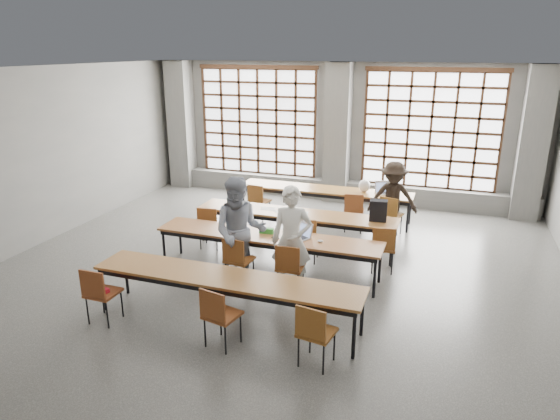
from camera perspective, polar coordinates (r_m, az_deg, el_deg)
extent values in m
plane|color=#4A4B48|center=(8.60, -1.69, -8.37)|extent=(11.00, 11.00, 0.00)
plane|color=silver|center=(7.71, -1.93, 15.61)|extent=(11.00, 11.00, 0.00)
plane|color=#5F5F5C|center=(13.15, 6.88, 8.85)|extent=(10.00, 0.00, 10.00)
plane|color=#5F5F5C|center=(10.78, -27.57, 4.90)|extent=(0.00, 11.00, 11.00)
cube|color=#5A5A57|center=(14.53, -11.21, 9.51)|extent=(0.60, 0.55, 3.50)
cube|color=#5A5A57|center=(12.88, 6.60, 8.67)|extent=(0.60, 0.55, 3.50)
cube|color=#5A5A57|center=(12.70, 26.94, 6.71)|extent=(0.60, 0.55, 3.50)
cube|color=white|center=(13.76, -2.43, 10.01)|extent=(3.20, 0.02, 2.80)
cube|color=black|center=(13.69, -2.56, 9.96)|extent=(3.20, 0.05, 2.80)
cube|color=black|center=(13.97, -2.47, 4.06)|extent=(3.32, 0.07, 0.10)
cube|color=black|center=(13.56, -2.65, 16.04)|extent=(3.32, 0.07, 0.10)
cube|color=white|center=(12.82, 16.85, 8.66)|extent=(3.20, 0.02, 2.80)
cube|color=black|center=(12.74, 16.83, 8.61)|extent=(3.20, 0.05, 2.80)
cube|color=black|center=(13.04, 16.26, 2.33)|extent=(3.32, 0.07, 0.10)
cube|color=black|center=(12.61, 17.45, 15.11)|extent=(3.32, 0.07, 0.10)
cube|color=#5A5A57|center=(13.28, 6.45, 2.33)|extent=(9.80, 0.35, 0.50)
cube|color=brown|center=(11.55, 5.14, 2.33)|extent=(4.00, 0.70, 0.04)
cube|color=black|center=(11.56, 5.13, 2.04)|extent=(3.90, 0.64, 0.08)
cylinder|color=black|center=(11.98, -4.19, 1.12)|extent=(0.05, 0.05, 0.69)
cylinder|color=black|center=(12.49, -3.14, 1.85)|extent=(0.05, 0.05, 0.69)
cylinder|color=black|center=(11.09, 14.37, -0.82)|extent=(0.05, 0.05, 0.69)
cylinder|color=black|center=(11.64, 14.64, 0.06)|extent=(0.05, 0.05, 0.69)
cube|color=brown|center=(9.84, 1.82, -0.41)|extent=(4.00, 0.70, 0.04)
cube|color=black|center=(9.86, 1.82, -0.74)|extent=(3.90, 0.64, 0.08)
cylinder|color=black|center=(10.42, -8.82, -1.68)|extent=(0.05, 0.05, 0.69)
cylinder|color=black|center=(10.90, -7.41, -0.71)|extent=(0.05, 0.05, 0.69)
cylinder|color=black|center=(9.34, 12.59, -4.28)|extent=(0.05, 0.05, 0.69)
cylinder|color=black|center=(9.88, 13.01, -3.06)|extent=(0.05, 0.05, 0.69)
cube|color=brown|center=(8.68, -1.42, -3.00)|extent=(4.00, 0.70, 0.04)
cube|color=black|center=(8.70, -1.42, -3.36)|extent=(3.90, 0.64, 0.08)
cylinder|color=black|center=(9.39, -13.12, -4.21)|extent=(0.05, 0.05, 0.69)
cylinder|color=black|center=(9.84, -11.34, -3.03)|extent=(0.05, 0.05, 0.69)
cylinder|color=black|center=(8.13, 10.75, -7.64)|extent=(0.05, 0.05, 0.69)
cylinder|color=black|center=(8.65, 11.35, -6.05)|extent=(0.05, 0.05, 0.69)
cube|color=brown|center=(7.20, -6.23, -7.71)|extent=(4.00, 0.70, 0.04)
cube|color=black|center=(7.23, -6.22, -8.14)|extent=(3.90, 0.64, 0.08)
cylinder|color=black|center=(8.10, -19.57, -8.53)|extent=(0.05, 0.05, 0.69)
cylinder|color=black|center=(8.51, -17.17, -6.97)|extent=(0.05, 0.05, 0.69)
cylinder|color=black|center=(6.61, 8.45, -13.94)|extent=(0.05, 0.05, 0.69)
cylinder|color=black|center=(7.11, 9.37, -11.56)|extent=(0.05, 0.05, 0.69)
cube|color=brown|center=(11.52, -2.33, 1.01)|extent=(0.48, 0.48, 0.04)
cube|color=brown|center=(11.29, -2.85, 1.86)|extent=(0.40, 0.09, 0.40)
cylinder|color=black|center=(11.59, -2.32, -0.05)|extent=(0.02, 0.02, 0.45)
cube|color=brown|center=(10.95, 8.45, -0.11)|extent=(0.47, 0.47, 0.04)
cube|color=brown|center=(10.69, 8.43, 0.73)|extent=(0.40, 0.08, 0.40)
cylinder|color=black|center=(11.02, 8.40, -1.22)|extent=(0.02, 0.02, 0.45)
cube|color=brown|center=(10.84, 12.60, -0.54)|extent=(0.51, 0.51, 0.04)
cube|color=brown|center=(10.59, 12.29, 0.35)|extent=(0.39, 0.13, 0.40)
cylinder|color=black|center=(10.91, 12.52, -1.66)|extent=(0.02, 0.02, 0.45)
cube|color=brown|center=(10.03, -7.91, -1.80)|extent=(0.48, 0.48, 0.04)
cube|color=brown|center=(9.77, -8.34, -0.92)|extent=(0.40, 0.09, 0.40)
cylinder|color=black|center=(10.10, -7.86, -3.00)|extent=(0.02, 0.02, 0.45)
cube|color=brown|center=(9.33, 3.14, -3.19)|extent=(0.46, 0.46, 0.04)
cube|color=brown|center=(9.06, 2.93, -2.28)|extent=(0.40, 0.07, 0.40)
cylinder|color=black|center=(9.41, 3.11, -4.47)|extent=(0.02, 0.02, 0.45)
cube|color=brown|center=(9.08, 11.68, -4.18)|extent=(0.48, 0.48, 0.04)
cube|color=brown|center=(8.81, 11.79, -3.28)|extent=(0.40, 0.09, 0.40)
cylinder|color=black|center=(9.16, 11.59, -5.49)|extent=(0.02, 0.02, 0.45)
cube|color=brown|center=(8.41, -4.65, -5.67)|extent=(0.46, 0.46, 0.04)
cube|color=brown|center=(8.16, -5.38, -4.70)|extent=(0.40, 0.07, 0.40)
cylinder|color=black|center=(8.51, -4.62, -7.06)|extent=(0.02, 0.02, 0.45)
cube|color=brown|center=(8.12, 1.21, -6.53)|extent=(0.44, 0.44, 0.04)
cube|color=brown|center=(7.85, 0.83, -5.59)|extent=(0.40, 0.05, 0.40)
cylinder|color=black|center=(8.21, 1.20, -7.96)|extent=(0.02, 0.02, 0.45)
cube|color=brown|center=(7.75, -19.55, -8.92)|extent=(0.42, 0.42, 0.04)
cube|color=brown|center=(7.51, -20.67, -7.96)|extent=(0.40, 0.03, 0.40)
cylinder|color=black|center=(7.85, -19.37, -10.38)|extent=(0.02, 0.02, 0.45)
cube|color=brown|center=(6.81, -6.61, -11.82)|extent=(0.50, 0.50, 0.04)
cube|color=brown|center=(6.56, -7.76, -10.80)|extent=(0.40, 0.11, 0.40)
cylinder|color=black|center=(6.92, -6.54, -13.44)|extent=(0.02, 0.02, 0.45)
cube|color=brown|center=(6.42, 4.24, -13.77)|extent=(0.48, 0.48, 0.04)
cube|color=brown|center=(6.14, 3.50, -12.83)|extent=(0.40, 0.09, 0.40)
cylinder|color=black|center=(6.54, 4.20, -15.45)|extent=(0.02, 0.02, 0.45)
imported|color=silver|center=(7.99, 1.34, -3.50)|extent=(0.73, 0.56, 1.79)
imported|color=#172647|center=(8.28, -4.60, -2.51)|extent=(1.08, 0.96, 1.86)
imported|color=black|center=(10.78, 12.76, 1.27)|extent=(1.11, 0.75, 1.59)
cube|color=#B4B3B8|center=(8.55, 2.15, -3.13)|extent=(0.44, 0.40, 0.02)
cube|color=black|center=(8.54, 2.11, -3.07)|extent=(0.35, 0.30, 0.00)
cube|color=#B4B3B8|center=(8.60, 2.81, -2.15)|extent=(0.35, 0.22, 0.26)
cube|color=#90AEF9|center=(8.60, 2.76, -2.32)|extent=(0.30, 0.18, 0.21)
cube|color=#B9BABE|center=(11.35, 11.83, 1.89)|extent=(0.43, 0.38, 0.02)
cube|color=black|center=(11.34, 11.85, 1.94)|extent=(0.35, 0.28, 0.00)
cube|color=#B9BABE|center=(11.45, 11.68, 2.66)|extent=(0.36, 0.20, 0.26)
cube|color=#89A6EE|center=(11.44, 11.69, 2.53)|extent=(0.30, 0.17, 0.21)
ellipsoid|color=silver|center=(8.38, 4.63, -3.55)|extent=(0.10, 0.07, 0.04)
cube|color=#2C8029|center=(8.74, -1.55, -2.38)|extent=(0.26, 0.11, 0.09)
cube|color=black|center=(8.52, -0.53, -3.20)|extent=(0.14, 0.09, 0.01)
cube|color=white|center=(10.07, -1.35, 0.15)|extent=(0.31, 0.23, 0.00)
cube|color=white|center=(9.88, 0.07, -0.20)|extent=(0.36, 0.34, 0.00)
cube|color=silver|center=(9.81, 2.38, -0.35)|extent=(0.34, 0.27, 0.00)
cube|color=black|center=(9.50, 11.17, -0.06)|extent=(0.34, 0.23, 0.40)
ellipsoid|color=white|center=(11.38, 9.63, 2.76)|extent=(0.29, 0.24, 0.29)
cube|color=#AB1524|center=(7.73, -19.59, -8.59)|extent=(0.21, 0.12, 0.06)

